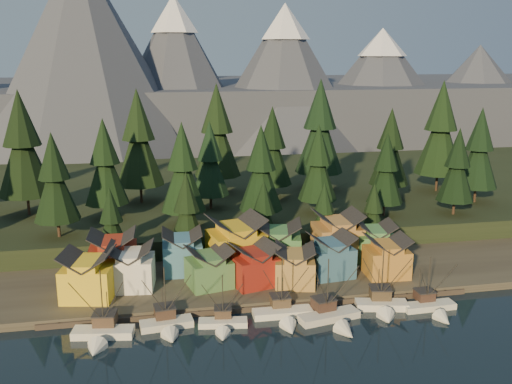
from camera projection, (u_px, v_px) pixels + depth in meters
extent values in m
plane|color=black|center=(283.00, 351.00, 90.45)|extent=(500.00, 500.00, 0.00)
cube|color=#322D24|center=(242.00, 259.00, 128.41)|extent=(400.00, 50.00, 1.50)
cube|color=black|center=(215.00, 196.00, 175.54)|extent=(420.00, 100.00, 6.00)
cube|color=#453B31|center=(263.00, 304.00, 106.06)|extent=(80.00, 4.00, 1.00)
cube|color=#4C5162|center=(182.00, 110.00, 315.67)|extent=(560.00, 160.00, 30.00)
cone|color=#4C5162|center=(83.00, 55.00, 243.01)|extent=(100.00, 100.00, 90.00)
cone|color=#4C5162|center=(176.00, 74.00, 269.68)|extent=(80.00, 80.00, 72.00)
cone|color=white|center=(174.00, 14.00, 263.13)|extent=(22.40, 22.40, 17.28)
cone|color=#4C5162|center=(284.00, 78.00, 267.91)|extent=(84.00, 84.00, 68.00)
cone|color=white|center=(285.00, 21.00, 261.73)|extent=(23.52, 23.52, 16.32)
cone|color=#4C5162|center=(380.00, 86.00, 294.48)|extent=(92.00, 92.00, 58.00)
cone|color=white|center=(382.00, 42.00, 289.20)|extent=(25.76, 25.76, 13.92)
cone|color=#4C5162|center=(476.00, 91.00, 314.09)|extent=(88.00, 88.00, 50.00)
cube|color=silver|center=(103.00, 334.00, 95.13)|extent=(10.48, 4.94, 1.81)
cone|color=silver|center=(95.00, 351.00, 89.76)|extent=(3.90, 3.93, 3.40)
cube|color=black|center=(104.00, 338.00, 95.29)|extent=(10.73, 5.04, 0.40)
cube|color=#4E3929|center=(105.00, 319.00, 96.49)|extent=(4.12, 3.93, 2.04)
cube|color=#2C2929|center=(105.00, 313.00, 96.22)|extent=(4.38, 4.19, 0.23)
cylinder|color=black|center=(102.00, 299.00, 94.30)|extent=(0.20, 0.20, 10.20)
cylinder|color=black|center=(107.00, 305.00, 98.14)|extent=(0.16, 0.16, 4.99)
cube|color=beige|center=(167.00, 325.00, 98.25)|extent=(9.32, 4.21, 1.71)
cone|color=beige|center=(171.00, 338.00, 93.67)|extent=(3.53, 3.42, 3.20)
cube|color=black|center=(167.00, 328.00, 98.40)|extent=(9.55, 4.28, 0.37)
cube|color=#443024|center=(165.00, 312.00, 99.38)|extent=(3.76, 3.57, 1.92)
cube|color=#2C2929|center=(165.00, 306.00, 99.12)|extent=(4.00, 3.81, 0.21)
cylinder|color=black|center=(165.00, 294.00, 97.42)|extent=(0.19, 0.19, 9.61)
cylinder|color=black|center=(163.00, 300.00, 100.75)|extent=(0.15, 0.15, 4.70)
cube|color=silver|center=(223.00, 324.00, 98.80)|extent=(8.73, 3.85, 1.45)
cone|color=silver|center=(223.00, 337.00, 94.31)|extent=(3.09, 3.23, 2.71)
cube|color=black|center=(223.00, 327.00, 98.93)|extent=(8.94, 3.93, 0.32)
cube|color=#4B3728|center=(223.00, 312.00, 99.96)|extent=(3.24, 3.09, 1.63)
cube|color=#2C2929|center=(223.00, 308.00, 99.74)|extent=(3.45, 3.29, 0.18)
cylinder|color=black|center=(223.00, 297.00, 98.16)|extent=(0.16, 0.16, 8.14)
cylinder|color=black|center=(223.00, 302.00, 101.35)|extent=(0.13, 0.13, 3.98)
cube|color=white|center=(282.00, 314.00, 102.42)|extent=(10.71, 3.30, 1.68)
cone|color=white|center=(290.00, 329.00, 96.83)|extent=(3.20, 3.69, 3.15)
cube|color=black|center=(282.00, 317.00, 102.58)|extent=(10.97, 3.36, 0.37)
cube|color=brown|center=(280.00, 301.00, 103.90)|extent=(3.41, 3.20, 1.89)
cube|color=#2C2929|center=(280.00, 296.00, 103.65)|extent=(3.62, 3.41, 0.21)
cylinder|color=black|center=(282.00, 284.00, 101.73)|extent=(0.19, 0.19, 9.46)
cylinder|color=black|center=(278.00, 289.00, 105.66)|extent=(0.15, 0.15, 4.62)
cube|color=beige|center=(329.00, 318.00, 100.93)|extent=(11.50, 5.49, 1.77)
cone|color=beige|center=(347.00, 333.00, 95.49)|extent=(4.02, 4.37, 3.33)
cube|color=black|center=(329.00, 321.00, 101.09)|extent=(11.78, 5.60, 0.39)
cube|color=#412C23|center=(323.00, 304.00, 102.34)|extent=(4.15, 3.98, 2.00)
cube|color=#2C2929|center=(324.00, 298.00, 102.07)|extent=(4.41, 4.24, 0.22)
cylinder|color=black|center=(328.00, 286.00, 100.15)|extent=(0.20, 0.20, 9.98)
cylinder|color=black|center=(318.00, 291.00, 104.02)|extent=(0.16, 0.16, 4.88)
cube|color=silver|center=(381.00, 306.00, 105.47)|extent=(9.95, 5.31, 1.82)
cone|color=silver|center=(387.00, 319.00, 100.44)|extent=(4.02, 3.87, 3.42)
cube|color=black|center=(381.00, 310.00, 105.64)|extent=(10.19, 5.41, 0.40)
cube|color=#4B3B28|center=(380.00, 293.00, 106.73)|extent=(4.28, 4.10, 2.05)
cube|color=#2C2929|center=(380.00, 288.00, 106.46)|extent=(4.55, 4.38, 0.23)
cylinder|color=black|center=(383.00, 275.00, 104.60)|extent=(0.21, 0.21, 10.26)
cylinder|color=black|center=(379.00, 281.00, 108.25)|extent=(0.16, 0.16, 5.02)
cube|color=silver|center=(429.00, 307.00, 105.18)|extent=(9.92, 3.29, 1.58)
cone|color=silver|center=(444.00, 320.00, 100.08)|extent=(3.07, 3.45, 2.95)
cube|color=black|center=(428.00, 310.00, 105.32)|extent=(10.16, 3.34, 0.34)
cube|color=#412B22|center=(424.00, 296.00, 106.52)|extent=(3.25, 3.06, 1.77)
cube|color=#2C2929|center=(425.00, 291.00, 106.28)|extent=(3.45, 3.26, 0.20)
cylinder|color=black|center=(429.00, 280.00, 104.51)|extent=(0.18, 0.18, 8.86)
cylinder|color=black|center=(419.00, 284.00, 108.11)|extent=(0.14, 0.14, 4.33)
cube|color=yellow|center=(89.00, 282.00, 105.83)|extent=(10.43, 9.53, 6.25)
cube|color=yellow|center=(87.00, 263.00, 104.94)|extent=(6.39, 8.60, 1.28)
cube|color=white|center=(132.00, 273.00, 110.36)|extent=(9.29, 8.46, 6.13)
cube|color=white|center=(131.00, 255.00, 109.49)|extent=(5.48, 7.87, 1.19)
cube|color=#497740|center=(209.00, 273.00, 111.40)|extent=(9.41, 9.01, 5.33)
cube|color=#497740|center=(209.00, 257.00, 110.64)|extent=(5.87, 8.09, 1.12)
cube|color=maroon|center=(254.00, 271.00, 111.98)|extent=(9.72, 9.04, 5.76)
cube|color=maroon|center=(254.00, 254.00, 111.15)|extent=(6.13, 7.96, 1.15)
cube|color=#A87E3B|center=(295.00, 271.00, 112.02)|extent=(9.14, 9.14, 5.46)
cube|color=#A87E3B|center=(295.00, 256.00, 111.24)|extent=(5.75, 8.23, 1.07)
cube|color=#335D78|center=(331.00, 261.00, 116.38)|extent=(9.15, 7.98, 6.19)
cube|color=#335D78|center=(331.00, 244.00, 115.50)|extent=(5.38, 7.41, 1.18)
cube|color=#B1772D|center=(386.00, 262.00, 116.55)|extent=(8.69, 7.72, 5.71)
cube|color=#B1772D|center=(387.00, 246.00, 115.73)|extent=(4.96, 7.36, 1.17)
cube|color=maroon|center=(114.00, 262.00, 114.67)|extent=(9.32, 8.36, 7.03)
cube|color=maroon|center=(112.00, 243.00, 113.68)|extent=(5.25, 8.05, 1.27)
cube|color=teal|center=(183.00, 257.00, 118.12)|extent=(8.25, 7.76, 6.51)
cube|color=teal|center=(182.00, 240.00, 117.21)|extent=(4.64, 7.50, 1.13)
cube|color=gold|center=(236.00, 251.00, 119.87)|extent=(12.42, 11.18, 8.06)
cube|color=gold|center=(236.00, 229.00, 118.73)|extent=(7.65, 9.99, 1.51)
cube|color=#437C43|center=(278.00, 250.00, 122.47)|extent=(10.77, 9.49, 6.63)
cube|color=#437C43|center=(279.00, 232.00, 121.52)|extent=(6.60, 8.47, 1.32)
cube|color=#AB783C|center=(337.00, 242.00, 125.86)|extent=(9.81, 8.73, 7.61)
cube|color=#AB783C|center=(338.00, 223.00, 124.78)|extent=(5.41, 8.54, 1.38)
cube|color=#498447|center=(375.00, 247.00, 124.31)|extent=(8.80, 8.38, 6.40)
cube|color=#498447|center=(375.00, 231.00, 123.41)|extent=(5.27, 7.75, 1.11)
cylinder|color=#332319|center=(28.00, 204.00, 143.99)|extent=(0.70, 0.70, 5.54)
cone|color=black|center=(24.00, 157.00, 141.11)|extent=(13.55, 13.55, 19.09)
cone|color=black|center=(20.00, 117.00, 138.75)|extent=(9.24, 9.24, 13.86)
cylinder|color=#332319|center=(59.00, 228.00, 126.93)|extent=(0.70, 0.70, 4.14)
cone|color=black|center=(55.00, 189.00, 124.78)|extent=(10.13, 10.13, 14.28)
cone|color=black|center=(52.00, 155.00, 123.01)|extent=(6.91, 6.91, 10.36)
cylinder|color=#332319|center=(108.00, 211.00, 140.17)|extent=(0.70, 0.70, 4.40)
cone|color=black|center=(106.00, 173.00, 137.89)|extent=(10.75, 10.75, 15.14)
cone|color=black|center=(103.00, 141.00, 136.02)|extent=(7.33, 7.33, 10.99)
cylinder|color=#332319|center=(141.00, 193.00, 155.82)|extent=(0.70, 0.70, 5.44)
cone|color=black|center=(139.00, 150.00, 153.00)|extent=(13.31, 13.31, 18.75)
cone|color=black|center=(137.00, 114.00, 150.68)|extent=(9.07, 9.07, 13.61)
cylinder|color=#332319|center=(184.00, 218.00, 133.95)|extent=(0.70, 0.70, 4.37)
cone|color=black|center=(183.00, 179.00, 131.68)|extent=(10.69, 10.69, 15.07)
cone|color=black|center=(182.00, 145.00, 129.82)|extent=(7.29, 7.29, 10.93)
cylinder|color=#332319|center=(211.00, 201.00, 149.76)|extent=(0.70, 0.70, 4.08)
cone|color=black|center=(210.00, 168.00, 147.65)|extent=(9.96, 9.96, 14.04)
cone|color=black|center=(210.00, 140.00, 145.91)|extent=(6.79, 6.79, 10.19)
cylinder|color=#332319|center=(261.00, 217.00, 135.37)|extent=(0.70, 0.70, 4.23)
cone|color=black|center=(261.00, 179.00, 133.18)|extent=(10.33, 10.33, 14.55)
cone|color=black|center=(261.00, 147.00, 131.38)|extent=(7.04, 7.04, 10.56)
cylinder|color=#332319|center=(272.00, 191.00, 159.69)|extent=(0.70, 0.70, 4.55)
cone|color=black|center=(272.00, 156.00, 157.32)|extent=(11.13, 11.13, 15.68)
cone|color=black|center=(272.00, 127.00, 155.39)|extent=(7.59, 7.59, 11.38)
cylinder|color=#332319|center=(317.00, 206.00, 145.01)|extent=(0.70, 0.70, 4.04)
cone|color=black|center=(318.00, 172.00, 142.92)|extent=(9.87, 9.87, 13.91)
cone|color=black|center=(319.00, 144.00, 141.20)|extent=(6.73, 6.73, 10.09)
cylinder|color=#332319|center=(318.00, 180.00, 170.11)|extent=(0.70, 0.70, 5.77)
cone|color=black|center=(320.00, 139.00, 167.12)|extent=(14.10, 14.10, 19.87)
cone|color=black|center=(320.00, 104.00, 164.66)|extent=(9.61, 9.61, 14.42)
cylinder|color=#332319|center=(384.00, 209.00, 143.23)|extent=(0.70, 0.70, 3.71)
cone|color=black|center=(386.00, 177.00, 141.30)|extent=(9.06, 9.06, 12.77)
cone|color=black|center=(387.00, 151.00, 139.73)|extent=(6.18, 6.18, 9.27)
cylinder|color=#332319|center=(388.00, 191.00, 159.86)|extent=(0.70, 0.70, 4.47)
cone|color=black|center=(390.00, 157.00, 157.54)|extent=(10.93, 10.93, 15.40)
cone|color=black|center=(391.00, 128.00, 155.64)|extent=(7.45, 7.45, 11.18)
cylinder|color=#332319|center=(454.00, 207.00, 144.61)|extent=(0.70, 0.70, 3.87)
cone|color=black|center=(456.00, 174.00, 142.60)|extent=(9.47, 9.47, 13.34)
cone|color=black|center=(459.00, 147.00, 140.95)|extent=(6.46, 6.46, 9.68)
cylinder|color=#332319|center=(437.00, 181.00, 168.74)|extent=(0.70, 0.70, 5.69)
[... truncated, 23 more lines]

